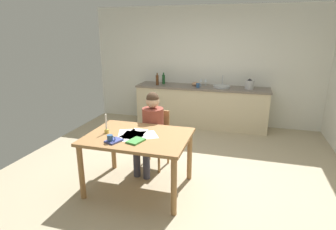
{
  "coord_description": "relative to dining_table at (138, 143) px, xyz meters",
  "views": [
    {
      "loc": [
        0.95,
        -3.68,
        2.03
      ],
      "look_at": [
        -0.15,
        0.1,
        0.85
      ],
      "focal_mm": 29.47,
      "sensor_mm": 36.0,
      "label": 1
    }
  ],
  "objects": [
    {
      "name": "ground_plane",
      "position": [
        0.35,
        0.6,
        -0.68
      ],
      "size": [
        5.2,
        5.2,
        0.04
      ],
      "primitive_type": "cube",
      "color": "tan"
    },
    {
      "name": "wall_back",
      "position": [
        0.35,
        3.2,
        0.64
      ],
      "size": [
        5.2,
        0.12,
        2.6
      ],
      "primitive_type": "cube",
      "color": "silver",
      "rests_on": "ground"
    },
    {
      "name": "kitchen_counter",
      "position": [
        0.35,
        2.84,
        -0.21
      ],
      "size": [
        2.88,
        0.64,
        0.9
      ],
      "color": "beige",
      "rests_on": "ground"
    },
    {
      "name": "dining_table",
      "position": [
        0.0,
        0.0,
        0.0
      ],
      "size": [
        1.31,
        0.98,
        0.76
      ],
      "color": "#9E7042",
      "rests_on": "ground"
    },
    {
      "name": "chair_at_table",
      "position": [
        -0.01,
        0.73,
        -0.17
      ],
      "size": [
        0.45,
        0.45,
        0.88
      ],
      "color": "#9E7042",
      "rests_on": "ground"
    },
    {
      "name": "person_seated",
      "position": [
        -0.03,
        0.58,
        0.02
      ],
      "size": [
        0.38,
        0.62,
        1.19
      ],
      "color": "brown",
      "rests_on": "ground"
    },
    {
      "name": "coffee_mug",
      "position": [
        -0.23,
        -0.32,
        0.15
      ],
      "size": [
        0.11,
        0.07,
        0.1
      ],
      "color": "#33598C",
      "rests_on": "dining_table"
    },
    {
      "name": "candlestick",
      "position": [
        -0.43,
        -0.04,
        0.17
      ],
      "size": [
        0.06,
        0.06,
        0.26
      ],
      "color": "gold",
      "rests_on": "dining_table"
    },
    {
      "name": "book_magazine",
      "position": [
        -0.2,
        -0.28,
        0.11
      ],
      "size": [
        0.21,
        0.23,
        0.02
      ],
      "primitive_type": "cube",
      "rotation": [
        0.0,
        0.0,
        -0.37
      ],
      "color": "#404990",
      "rests_on": "dining_table"
    },
    {
      "name": "book_cookery",
      "position": [
        0.06,
        -0.21,
        0.11
      ],
      "size": [
        0.21,
        0.25,
        0.02
      ],
      "primitive_type": "cube",
      "rotation": [
        0.0,
        0.0,
        -0.28
      ],
      "color": "#449342",
      "rests_on": "dining_table"
    },
    {
      "name": "paper_letter",
      "position": [
        -0.17,
        0.04,
        0.1
      ],
      "size": [
        0.3,
        0.35,
        0.0
      ],
      "primitive_type": "cube",
      "rotation": [
        0.0,
        0.0,
        0.36
      ],
      "color": "white",
      "rests_on": "dining_table"
    },
    {
      "name": "paper_bill",
      "position": [
        -0.08,
        -0.01,
        0.1
      ],
      "size": [
        0.28,
        0.34,
        0.0
      ],
      "primitive_type": "cube",
      "rotation": [
        0.0,
        0.0,
        -0.25
      ],
      "color": "white",
      "rests_on": "dining_table"
    },
    {
      "name": "paper_envelope",
      "position": [
        0.12,
        0.05,
        0.1
      ],
      "size": [
        0.33,
        0.36,
        0.0
      ],
      "primitive_type": "cube",
      "rotation": [
        0.0,
        0.0,
        0.56
      ],
      "color": "white",
      "rests_on": "dining_table"
    },
    {
      "name": "paper_receipt",
      "position": [
        -0.09,
        -0.01,
        0.1
      ],
      "size": [
        0.23,
        0.31,
        0.0
      ],
      "primitive_type": "cube",
      "rotation": [
        0.0,
        0.0,
        0.08
      ],
      "color": "white",
      "rests_on": "dining_table"
    },
    {
      "name": "paper_notice",
      "position": [
        -0.04,
        -0.11,
        0.1
      ],
      "size": [
        0.24,
        0.31,
        0.0
      ],
      "primitive_type": "cube",
      "rotation": [
        0.0,
        0.0,
        -0.1
      ],
      "color": "white",
      "rests_on": "dining_table"
    },
    {
      "name": "paper_flyer",
      "position": [
        -0.05,
        0.09,
        0.1
      ],
      "size": [
        0.21,
        0.3,
        0.0
      ],
      "primitive_type": "cube",
      "rotation": [
        0.0,
        0.0,
        0.01
      ],
      "color": "white",
      "rests_on": "dining_table"
    },
    {
      "name": "sink_unit",
      "position": [
        0.78,
        2.84,
        0.26
      ],
      "size": [
        0.36,
        0.36,
        0.24
      ],
      "color": "#B2B7BC",
      "rests_on": "kitchen_counter"
    },
    {
      "name": "bottle_oil",
      "position": [
        -0.64,
        2.74,
        0.36
      ],
      "size": [
        0.06,
        0.06,
        0.27
      ],
      "color": "#593319",
      "rests_on": "kitchen_counter"
    },
    {
      "name": "bottle_vinegar",
      "position": [
        -0.54,
        2.89,
        0.35
      ],
      "size": [
        0.07,
        0.07,
        0.26
      ],
      "color": "#194C23",
      "rests_on": "kitchen_counter"
    },
    {
      "name": "mixing_bowl",
      "position": [
        0.21,
        2.88,
        0.28
      ],
      "size": [
        0.18,
        0.18,
        0.08
      ],
      "primitive_type": "ellipsoid",
      "color": "tan",
      "rests_on": "kitchen_counter"
    },
    {
      "name": "stovetop_kettle",
      "position": [
        1.34,
        2.84,
        0.34
      ],
      "size": [
        0.18,
        0.18,
        0.22
      ],
      "color": "#B7BABF",
      "rests_on": "kitchen_counter"
    },
    {
      "name": "wine_glass_near_sink",
      "position": [
        0.41,
        2.99,
        0.35
      ],
      "size": [
        0.07,
        0.07,
        0.15
      ],
      "color": "silver",
      "rests_on": "kitchen_counter"
    },
    {
      "name": "wine_glass_by_kettle",
      "position": [
        0.3,
        2.99,
        0.35
      ],
      "size": [
        0.07,
        0.07,
        0.15
      ],
      "color": "silver",
      "rests_on": "kitchen_counter"
    },
    {
      "name": "teacup_on_counter",
      "position": [
        0.29,
        2.69,
        0.29
      ],
      "size": [
        0.11,
        0.07,
        0.1
      ],
      "color": "#33598C",
      "rests_on": "kitchen_counter"
    }
  ]
}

